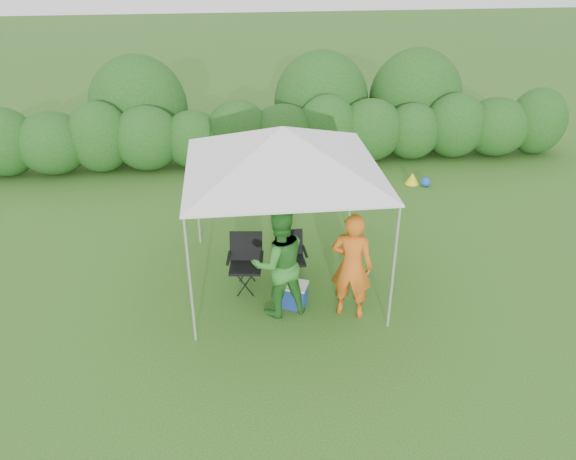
{
  "coord_description": "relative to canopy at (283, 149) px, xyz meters",
  "views": [
    {
      "loc": [
        -0.86,
        -7.82,
        5.58
      ],
      "look_at": [
        0.07,
        0.4,
        1.05
      ],
      "focal_mm": 35.0,
      "sensor_mm": 36.0,
      "label": 1
    }
  ],
  "objects": [
    {
      "name": "woman",
      "position": [
        -0.16,
        -0.92,
        -1.54
      ],
      "size": [
        1.02,
        0.87,
        1.84
      ],
      "primitive_type": "imported",
      "rotation": [
        0.0,
        0.0,
        3.35
      ],
      "color": "#2D7927",
      "rests_on": "ground"
    },
    {
      "name": "lawn_toy",
      "position": [
        3.63,
        3.77,
        -2.33
      ],
      "size": [
        0.55,
        0.46,
        0.28
      ],
      "color": "yellow",
      "rests_on": "ground"
    },
    {
      "name": "bottle",
      "position": [
        0.13,
        -0.82,
        -1.95
      ],
      "size": [
        0.06,
        0.06,
        0.21
      ],
      "primitive_type": "cylinder",
      "color": "#592D0C",
      "rests_on": "cooler"
    },
    {
      "name": "ground",
      "position": [
        0.0,
        -0.5,
        -2.46
      ],
      "size": [
        70.0,
        70.0,
        0.0
      ],
      "primitive_type": "plane",
      "color": "#376620"
    },
    {
      "name": "man",
      "position": [
        0.96,
        -1.1,
        -1.56
      ],
      "size": [
        0.78,
        0.66,
        1.81
      ],
      "primitive_type": "imported",
      "rotation": [
        0.0,
        0.0,
        2.73
      ],
      "color": "orange",
      "rests_on": "ground"
    },
    {
      "name": "canopy",
      "position": [
        0.0,
        0.0,
        0.0
      ],
      "size": [
        3.1,
        3.1,
        2.83
      ],
      "color": "silver",
      "rests_on": "ground"
    },
    {
      "name": "chair_left",
      "position": [
        -0.66,
        -0.12,
        -1.91
      ],
      "size": [
        0.66,
        0.61,
        0.98
      ],
      "rotation": [
        0.0,
        0.0,
        -0.12
      ],
      "color": "black",
      "rests_on": "ground"
    },
    {
      "name": "hedge",
      "position": [
        0.1,
        5.5,
        -1.63
      ],
      "size": [
        16.51,
        1.53,
        1.8
      ],
      "color": "#22541A",
      "rests_on": "ground"
    },
    {
      "name": "chair_right",
      "position": [
        0.13,
        0.07,
        -1.97
      ],
      "size": [
        0.56,
        0.51,
        0.87
      ],
      "rotation": [
        0.0,
        0.0,
        0.05
      ],
      "color": "black",
      "rests_on": "ground"
    },
    {
      "name": "cooler",
      "position": [
        0.07,
        -0.78,
        -2.25
      ],
      "size": [
        0.59,
        0.51,
        0.41
      ],
      "rotation": [
        0.0,
        0.0,
        -0.37
      ],
      "color": "navy",
      "rests_on": "ground"
    }
  ]
}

